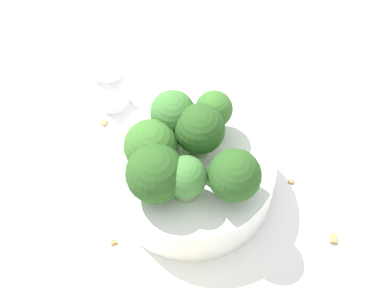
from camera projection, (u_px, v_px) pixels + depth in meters
ground_plane at (192, 188)px, 0.64m from camera, size 3.00×3.00×0.00m
bowl at (192, 175)px, 0.62m from camera, size 0.16×0.16×0.05m
broccoli_floret_0 at (203, 131)px, 0.57m from camera, size 0.05×0.05×0.06m
broccoli_floret_1 at (151, 147)px, 0.57m from camera, size 0.05×0.05×0.05m
broccoli_floret_2 at (186, 178)px, 0.56m from camera, size 0.04×0.04×0.05m
broccoli_floret_3 at (216, 111)px, 0.59m from camera, size 0.04×0.04×0.05m
broccoli_floret_4 at (156, 174)px, 0.56m from camera, size 0.05×0.05×0.06m
broccoli_floret_5 at (173, 114)px, 0.58m from camera, size 0.04×0.04×0.06m
broccoli_floret_6 at (235, 176)px, 0.55m from camera, size 0.05×0.05×0.05m
pepper_shaker at (111, 87)px, 0.67m from camera, size 0.03×0.03×0.06m
almond_crumb_0 at (104, 122)px, 0.68m from camera, size 0.01×0.00×0.01m
almond_crumb_1 at (122, 132)px, 0.67m from camera, size 0.01×0.01×0.01m
almond_crumb_2 at (291, 181)px, 0.64m from camera, size 0.01×0.01×0.01m
almond_crumb_3 at (334, 237)px, 0.61m from camera, size 0.01×0.01×0.01m
almond_crumb_4 at (114, 242)px, 0.61m from camera, size 0.01×0.01×0.01m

